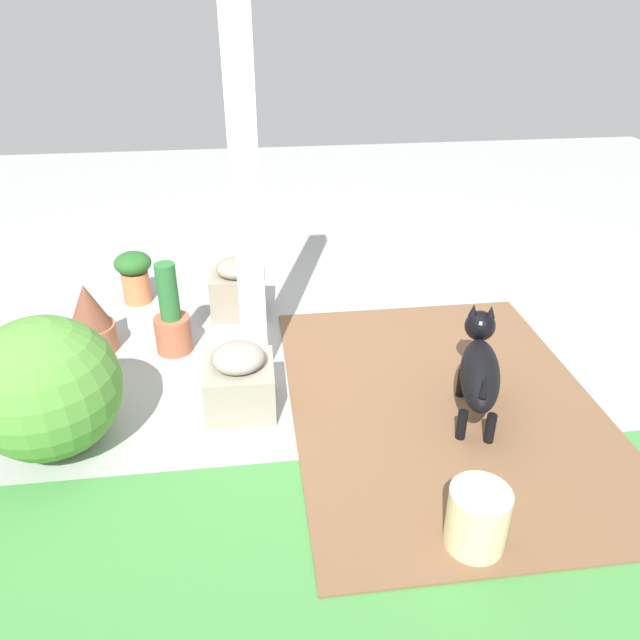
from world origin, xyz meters
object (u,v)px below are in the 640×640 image
terracotta_pot_broad (134,274)px  round_shrub (46,388)px  terracotta_pot_spiky (90,320)px  dog (480,368)px  stone_planter_nearest (238,288)px  stone_planter_mid (240,380)px  porch_pillar (245,183)px  terracotta_pot_tall (172,321)px  ceramic_urn (477,519)px

terracotta_pot_broad → round_shrub: bearing=83.6°
terracotta_pot_spiky → dog: dog is taller
stone_planter_nearest → terracotta_pot_broad: (0.79, -0.31, 0.03)m
stone_planter_mid → terracotta_pot_spiky: terracotta_pot_spiky is taller
dog → porch_pillar: bearing=-28.3°
round_shrub → porch_pillar: bearing=-148.8°
round_shrub → terracotta_pot_tall: size_ratio=1.18×
stone_planter_mid → terracotta_pot_tall: bearing=-57.9°
stone_planter_nearest → ceramic_urn: (-1.01, 2.32, -0.05)m
stone_planter_nearest → ceramic_urn: bearing=113.5°
stone_planter_nearest → stone_planter_mid: size_ratio=1.07×
terracotta_pot_tall → stone_planter_nearest: bearing=-133.2°
dog → ceramic_urn: dog is taller
round_shrub → terracotta_pot_broad: (-0.19, -1.70, -0.14)m
terracotta_pot_spiky → ceramic_urn: 2.77m
terracotta_pot_tall → porch_pillar: bearing=153.8°
terracotta_pot_broad → terracotta_pot_spiky: size_ratio=0.84×
terracotta_pot_tall → dog: bearing=152.3°
round_shrub → dog: (-2.31, 0.01, -0.06)m
terracotta_pot_spiky → ceramic_urn: terracotta_pot_spiky is taller
stone_planter_mid → dog: size_ratio=0.53×
terracotta_pot_tall → ceramic_urn: bearing=128.2°
round_shrub → terracotta_pot_broad: 1.71m
stone_planter_nearest → stone_planter_mid: 1.17m
porch_pillar → stone_planter_mid: bearing=77.2°
round_shrub → dog: bearing=179.7°
porch_pillar → dog: bearing=151.7°
porch_pillar → terracotta_pot_broad: size_ratio=5.94×
porch_pillar → dog: (-1.24, 0.67, -0.90)m
porch_pillar → round_shrub: (1.08, 0.65, -0.84)m
stone_planter_mid → round_shrub: (0.98, 0.22, 0.19)m
stone_planter_mid → terracotta_pot_tall: size_ratio=0.65×
stone_planter_mid → terracotta_pot_tall: terracotta_pot_tall is taller
porch_pillar → terracotta_pot_broad: porch_pillar is taller
stone_planter_nearest → dog: size_ratio=0.56×
terracotta_pot_tall → stone_planter_mid: bearing=122.1°
stone_planter_nearest → ceramic_urn: stone_planter_nearest is taller
round_shrub → ceramic_urn: 2.20m
stone_planter_mid → stone_planter_nearest: bearing=-90.0°
stone_planter_nearest → round_shrub: (0.98, 1.39, 0.17)m
porch_pillar → stone_planter_nearest: (0.10, -0.74, -1.01)m
terracotta_pot_tall → terracotta_pot_broad: 0.85m
terracotta_pot_tall → terracotta_pot_spiky: 0.55m
terracotta_pot_spiky → stone_planter_nearest: bearing=-158.1°
stone_planter_mid → terracotta_pot_spiky: 1.26m
terracotta_pot_spiky → terracotta_pot_broad: bearing=-105.5°
stone_planter_mid → dog: (-1.34, 0.23, 0.13)m
stone_planter_mid → terracotta_pot_spiky: bearing=-38.4°
porch_pillar → ceramic_urn: (-0.91, 1.58, -1.06)m
stone_planter_mid → round_shrub: round_shrub is taller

